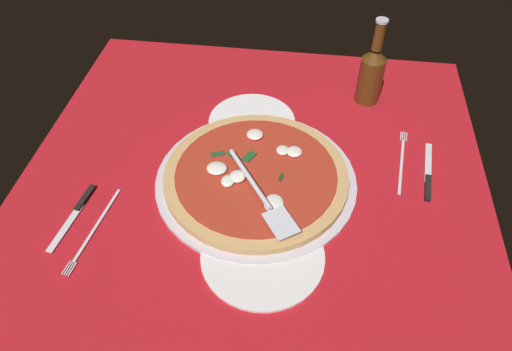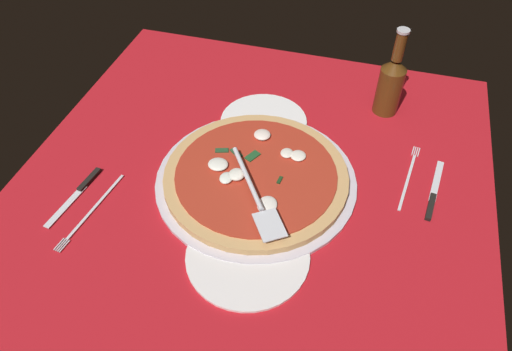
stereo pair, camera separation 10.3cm
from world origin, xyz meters
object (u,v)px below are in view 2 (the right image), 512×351
at_px(dinner_plate_left, 248,256).
at_px(beer_bottle, 391,84).
at_px(pizza, 256,175).
at_px(dinner_plate_right, 264,122).
at_px(place_setting_near, 421,187).
at_px(pizza_server, 256,194).
at_px(place_setting_far, 85,202).

relative_size(dinner_plate_left, beer_bottle, 1.03).
distance_m(dinner_plate_left, pizza, 0.20).
height_order(dinner_plate_right, place_setting_near, place_setting_near).
bearing_deg(dinner_plate_left, pizza_server, 8.33).
distance_m(pizza_server, place_setting_near, 0.36).
bearing_deg(pizza, pizza_server, -163.44).
bearing_deg(beer_bottle, place_setting_far, 130.09).
bearing_deg(place_setting_far, place_setting_near, 117.00).
relative_size(place_setting_near, place_setting_far, 0.91).
xyz_separation_m(dinner_plate_right, beer_bottle, (0.13, -0.28, 0.08)).
xyz_separation_m(dinner_plate_left, beer_bottle, (0.52, -0.20, 0.08)).
relative_size(dinner_plate_right, place_setting_near, 0.98).
distance_m(dinner_plate_right, pizza_server, 0.28).
bearing_deg(beer_bottle, dinner_plate_right, 114.61).
height_order(dinner_plate_left, pizza, pizza).
bearing_deg(place_setting_far, dinner_plate_left, 92.04).
bearing_deg(pizza, dinner_plate_left, -168.47).
relative_size(place_setting_far, beer_bottle, 1.04).
relative_size(dinner_plate_right, beer_bottle, 0.93).
relative_size(dinner_plate_right, pizza_server, 0.94).
height_order(place_setting_near, beer_bottle, beer_bottle).
relative_size(dinner_plate_left, place_setting_near, 1.09).
xyz_separation_m(pizza, place_setting_near, (0.08, -0.35, -0.02)).
xyz_separation_m(pizza_server, beer_bottle, (0.40, -0.22, 0.04)).
bearing_deg(pizza_server, pizza, 162.20).
bearing_deg(beer_bottle, dinner_plate_left, 158.34).
bearing_deg(place_setting_far, beer_bottle, 137.74).
xyz_separation_m(dinner_plate_right, place_setting_far, (-0.35, 0.29, -0.00)).
xyz_separation_m(dinner_plate_left, place_setting_far, (0.04, 0.37, -0.00)).
relative_size(pizza, pizza_server, 1.77).
distance_m(pizza, place_setting_far, 0.36).
relative_size(place_setting_near, beer_bottle, 0.95).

